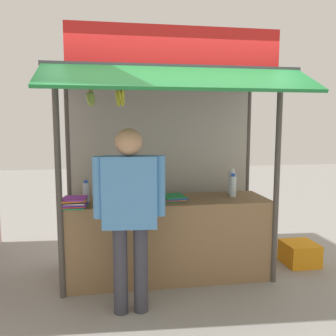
{
  "coord_description": "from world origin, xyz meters",
  "views": [
    {
      "loc": [
        -0.6,
        -3.76,
        1.71
      ],
      "look_at": [
        0.0,
        0.0,
        1.23
      ],
      "focal_mm": 37.41,
      "sensor_mm": 36.0,
      "label": 1
    }
  ],
  "objects_px": {
    "vendor_person": "(130,204)",
    "water_bottle_front_right": "(232,183)",
    "magazine_stack_mid_right": "(175,198)",
    "water_bottle_center": "(154,186)",
    "banana_bunch_rightmost": "(91,99)",
    "water_bottle_far_left": "(86,192)",
    "magazine_stack_back_left": "(74,202)",
    "magazine_stack_back_right": "(140,201)",
    "plastic_crate": "(300,253)",
    "water_bottle_mid_left": "(127,187)",
    "water_bottle_left": "(233,186)",
    "banana_bunch_inner_left": "(120,97)"
  },
  "relations": [
    {
      "from": "vendor_person",
      "to": "water_bottle_front_right",
      "type": "bearing_deg",
      "value": 39.48
    },
    {
      "from": "water_bottle_center",
      "to": "water_bottle_mid_left",
      "type": "height_order",
      "value": "water_bottle_center"
    },
    {
      "from": "water_bottle_far_left",
      "to": "vendor_person",
      "type": "height_order",
      "value": "vendor_person"
    },
    {
      "from": "banana_bunch_rightmost",
      "to": "plastic_crate",
      "type": "relative_size",
      "value": 0.65
    },
    {
      "from": "water_bottle_mid_left",
      "to": "magazine_stack_back_right",
      "type": "bearing_deg",
      "value": -70.17
    },
    {
      "from": "water_bottle_mid_left",
      "to": "plastic_crate",
      "type": "height_order",
      "value": "water_bottle_mid_left"
    },
    {
      "from": "magazine_stack_mid_right",
      "to": "water_bottle_left",
      "type": "bearing_deg",
      "value": 6.34
    },
    {
      "from": "magazine_stack_back_right",
      "to": "banana_bunch_inner_left",
      "type": "height_order",
      "value": "banana_bunch_inner_left"
    },
    {
      "from": "magazine_stack_back_left",
      "to": "plastic_crate",
      "type": "xyz_separation_m",
      "value": [
        2.64,
        0.28,
        -0.8
      ]
    },
    {
      "from": "magazine_stack_back_right",
      "to": "banana_bunch_rightmost",
      "type": "distance_m",
      "value": 1.17
    },
    {
      "from": "water_bottle_center",
      "to": "magazine_stack_mid_right",
      "type": "relative_size",
      "value": 0.85
    },
    {
      "from": "water_bottle_mid_left",
      "to": "banana_bunch_rightmost",
      "type": "xyz_separation_m",
      "value": [
        -0.34,
        -0.63,
        0.95
      ]
    },
    {
      "from": "magazine_stack_mid_right",
      "to": "vendor_person",
      "type": "height_order",
      "value": "vendor_person"
    },
    {
      "from": "magazine_stack_back_left",
      "to": "banana_bunch_rightmost",
      "type": "xyz_separation_m",
      "value": [
        0.2,
        -0.22,
        1.01
      ]
    },
    {
      "from": "water_bottle_far_left",
      "to": "magazine_stack_mid_right",
      "type": "distance_m",
      "value": 0.96
    },
    {
      "from": "water_bottle_far_left",
      "to": "water_bottle_mid_left",
      "type": "bearing_deg",
      "value": 23.89
    },
    {
      "from": "magazine_stack_back_right",
      "to": "water_bottle_left",
      "type": "bearing_deg",
      "value": 8.68
    },
    {
      "from": "magazine_stack_back_right",
      "to": "magazine_stack_back_left",
      "type": "xyz_separation_m",
      "value": [
        -0.66,
        -0.08,
        0.03
      ]
    },
    {
      "from": "water_bottle_front_right",
      "to": "vendor_person",
      "type": "xyz_separation_m",
      "value": [
        -1.24,
        -0.85,
        -0.02
      ]
    },
    {
      "from": "vendor_person",
      "to": "plastic_crate",
      "type": "bearing_deg",
      "value": 25.35
    },
    {
      "from": "water_bottle_center",
      "to": "banana_bunch_rightmost",
      "type": "bearing_deg",
      "value": -136.53
    },
    {
      "from": "magazine_stack_back_left",
      "to": "plastic_crate",
      "type": "relative_size",
      "value": 0.78
    },
    {
      "from": "water_bottle_front_right",
      "to": "magazine_stack_mid_right",
      "type": "distance_m",
      "value": 0.75
    },
    {
      "from": "water_bottle_far_left",
      "to": "banana_bunch_rightmost",
      "type": "height_order",
      "value": "banana_bunch_rightmost"
    },
    {
      "from": "water_bottle_left",
      "to": "banana_bunch_inner_left",
      "type": "height_order",
      "value": "banana_bunch_inner_left"
    },
    {
      "from": "water_bottle_center",
      "to": "banana_bunch_inner_left",
      "type": "bearing_deg",
      "value": -122.01
    },
    {
      "from": "magazine_stack_back_left",
      "to": "banana_bunch_inner_left",
      "type": "distance_m",
      "value": 1.15
    },
    {
      "from": "water_bottle_left",
      "to": "water_bottle_center",
      "type": "distance_m",
      "value": 0.91
    },
    {
      "from": "water_bottle_center",
      "to": "banana_bunch_rightmost",
      "type": "relative_size",
      "value": 1.07
    },
    {
      "from": "water_bottle_center",
      "to": "vendor_person",
      "type": "bearing_deg",
      "value": -109.7
    },
    {
      "from": "water_bottle_front_right",
      "to": "magazine_stack_back_left",
      "type": "bearing_deg",
      "value": -168.82
    },
    {
      "from": "water_bottle_far_left",
      "to": "water_bottle_front_right",
      "type": "height_order",
      "value": "water_bottle_front_right"
    },
    {
      "from": "water_bottle_mid_left",
      "to": "banana_bunch_rightmost",
      "type": "bearing_deg",
      "value": -118.13
    },
    {
      "from": "magazine_stack_mid_right",
      "to": "plastic_crate",
      "type": "height_order",
      "value": "magazine_stack_mid_right"
    },
    {
      "from": "banana_bunch_inner_left",
      "to": "vendor_person",
      "type": "bearing_deg",
      "value": -77.38
    },
    {
      "from": "magazine_stack_mid_right",
      "to": "magazine_stack_back_left",
      "type": "relative_size",
      "value": 1.06
    },
    {
      "from": "water_bottle_mid_left",
      "to": "magazine_stack_back_left",
      "type": "xyz_separation_m",
      "value": [
        -0.54,
        -0.41,
        -0.06
      ]
    },
    {
      "from": "banana_bunch_inner_left",
      "to": "banana_bunch_rightmost",
      "type": "bearing_deg",
      "value": 179.94
    },
    {
      "from": "water_bottle_center",
      "to": "magazine_stack_back_left",
      "type": "bearing_deg",
      "value": -155.12
    },
    {
      "from": "water_bottle_center",
      "to": "vendor_person",
      "type": "xyz_separation_m",
      "value": [
        -0.32,
        -0.9,
        -0.0
      ]
    },
    {
      "from": "water_bottle_left",
      "to": "vendor_person",
      "type": "distance_m",
      "value": 1.43
    },
    {
      "from": "magazine_stack_back_right",
      "to": "plastic_crate",
      "type": "height_order",
      "value": "magazine_stack_back_right"
    },
    {
      "from": "water_bottle_front_right",
      "to": "magazine_stack_mid_right",
      "type": "xyz_separation_m",
      "value": [
        -0.72,
        -0.18,
        -0.12
      ]
    },
    {
      "from": "water_bottle_left",
      "to": "water_bottle_center",
      "type": "relative_size",
      "value": 0.99
    },
    {
      "from": "magazine_stack_mid_right",
      "to": "water_bottle_front_right",
      "type": "bearing_deg",
      "value": 14.25
    },
    {
      "from": "water_bottle_mid_left",
      "to": "magazine_stack_back_right",
      "type": "relative_size",
      "value": 0.74
    },
    {
      "from": "water_bottle_mid_left",
      "to": "vendor_person",
      "type": "height_order",
      "value": "vendor_person"
    },
    {
      "from": "magazine_stack_back_right",
      "to": "banana_bunch_rightmost",
      "type": "relative_size",
      "value": 1.26
    },
    {
      "from": "water_bottle_front_right",
      "to": "plastic_crate",
      "type": "distance_m",
      "value": 1.25
    },
    {
      "from": "water_bottle_far_left",
      "to": "magazine_stack_back_left",
      "type": "distance_m",
      "value": 0.25
    }
  ]
}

